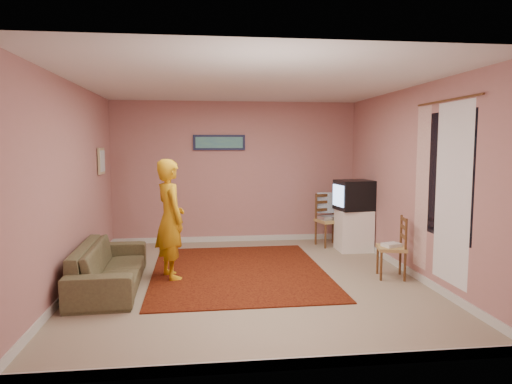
{
  "coord_description": "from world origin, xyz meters",
  "views": [
    {
      "loc": [
        -0.63,
        -5.94,
        1.81
      ],
      "look_at": [
        0.16,
        0.6,
        1.12
      ],
      "focal_mm": 32.0,
      "sensor_mm": 36.0,
      "label": 1
    }
  ],
  "objects": [
    {
      "name": "ground",
      "position": [
        0.0,
        0.0,
        0.0
      ],
      "size": [
        5.0,
        5.0,
        0.0
      ],
      "primitive_type": "plane",
      "color": "gray",
      "rests_on": "ground"
    },
    {
      "name": "wall_back",
      "position": [
        0.0,
        2.5,
        1.3
      ],
      "size": [
        4.5,
        0.02,
        2.6
      ],
      "primitive_type": "cube",
      "color": "#AF7373",
      "rests_on": "ground"
    },
    {
      "name": "wall_front",
      "position": [
        0.0,
        -2.5,
        1.3
      ],
      "size": [
        4.5,
        0.02,
        2.6
      ],
      "primitive_type": "cube",
      "color": "#AF7373",
      "rests_on": "ground"
    },
    {
      "name": "wall_left",
      "position": [
        -2.25,
        0.0,
        1.3
      ],
      "size": [
        0.02,
        5.0,
        2.6
      ],
      "primitive_type": "cube",
      "color": "#AF7373",
      "rests_on": "ground"
    },
    {
      "name": "wall_right",
      "position": [
        2.25,
        0.0,
        1.3
      ],
      "size": [
        0.02,
        5.0,
        2.6
      ],
      "primitive_type": "cube",
      "color": "#AF7373",
      "rests_on": "ground"
    },
    {
      "name": "ceiling",
      "position": [
        0.0,
        0.0,
        2.6
      ],
      "size": [
        4.5,
        5.0,
        0.02
      ],
      "primitive_type": "cube",
      "color": "silver",
      "rests_on": "wall_back"
    },
    {
      "name": "baseboard_back",
      "position": [
        0.0,
        2.49,
        0.05
      ],
      "size": [
        4.5,
        0.02,
        0.1
      ],
      "primitive_type": "cube",
      "color": "silver",
      "rests_on": "ground"
    },
    {
      "name": "baseboard_front",
      "position": [
        0.0,
        -2.49,
        0.05
      ],
      "size": [
        4.5,
        0.02,
        0.1
      ],
      "primitive_type": "cube",
      "color": "silver",
      "rests_on": "ground"
    },
    {
      "name": "baseboard_left",
      "position": [
        -2.24,
        0.0,
        0.05
      ],
      "size": [
        0.02,
        5.0,
        0.1
      ],
      "primitive_type": "cube",
      "color": "silver",
      "rests_on": "ground"
    },
    {
      "name": "baseboard_right",
      "position": [
        2.24,
        0.0,
        0.05
      ],
      "size": [
        0.02,
        5.0,
        0.1
      ],
      "primitive_type": "cube",
      "color": "silver",
      "rests_on": "ground"
    },
    {
      "name": "window",
      "position": [
        2.24,
        -0.9,
        1.45
      ],
      "size": [
        0.01,
        1.1,
        1.5
      ],
      "primitive_type": "cube",
      "color": "black",
      "rests_on": "wall_right"
    },
    {
      "name": "curtain_sheer",
      "position": [
        2.23,
        -1.05,
        1.25
      ],
      "size": [
        0.01,
        0.75,
        2.1
      ],
      "primitive_type": "cube",
      "color": "white",
      "rests_on": "wall_right"
    },
    {
      "name": "curtain_floral",
      "position": [
        2.21,
        -0.35,
        1.25
      ],
      "size": [
        0.01,
        0.35,
        2.1
      ],
      "primitive_type": "cube",
      "color": "#F0E3CC",
      "rests_on": "wall_right"
    },
    {
      "name": "curtain_rod",
      "position": [
        2.2,
        -0.9,
        2.32
      ],
      "size": [
        0.02,
        1.4,
        0.02
      ],
      "primitive_type": "cylinder",
      "rotation": [
        1.57,
        0.0,
        0.0
      ],
      "color": "brown",
      "rests_on": "wall_right"
    },
    {
      "name": "picture_back",
      "position": [
        -0.3,
        2.47,
        1.85
      ],
      "size": [
        0.95,
        0.04,
        0.28
      ],
      "color": "#131736",
      "rests_on": "wall_back"
    },
    {
      "name": "picture_left",
      "position": [
        -2.22,
        1.6,
        1.55
      ],
      "size": [
        0.04,
        0.38,
        0.42
      ],
      "color": "tan",
      "rests_on": "wall_left"
    },
    {
      "name": "area_rug",
      "position": [
        -0.12,
        0.41,
        0.01
      ],
      "size": [
        2.46,
        3.05,
        0.02
      ],
      "primitive_type": "cube",
      "rotation": [
        0.0,
        0.0,
        0.01
      ],
      "color": "black",
      "rests_on": "ground"
    },
    {
      "name": "tv_cabinet",
      "position": [
        1.95,
        1.5,
        0.35
      ],
      "size": [
        0.55,
        0.5,
        0.7
      ],
      "primitive_type": "cube",
      "color": "white",
      "rests_on": "ground"
    },
    {
      "name": "crt_tv",
      "position": [
        1.94,
        1.5,
        0.96
      ],
      "size": [
        0.65,
        0.59,
        0.51
      ],
      "rotation": [
        0.0,
        0.0,
        0.12
      ],
      "color": "black",
      "rests_on": "tv_cabinet"
    },
    {
      "name": "chair_a",
      "position": [
        1.64,
        1.91,
        0.57
      ],
      "size": [
        0.51,
        0.5,
        0.51
      ],
      "rotation": [
        0.0,
        0.0,
        0.26
      ],
      "color": "tan",
      "rests_on": "ground"
    },
    {
      "name": "dvd_player",
      "position": [
        1.64,
        1.91,
        0.51
      ],
      "size": [
        0.43,
        0.35,
        0.06
      ],
      "primitive_type": "cube",
      "rotation": [
        0.0,
        0.0,
        0.26
      ],
      "color": "#A9A9AE",
      "rests_on": "chair_a"
    },
    {
      "name": "blue_throw",
      "position": [
        1.64,
        2.1,
        0.75
      ],
      "size": [
        0.36,
        0.04,
        0.38
      ],
      "primitive_type": "cube",
      "color": "#84AFD8",
      "rests_on": "chair_a"
    },
    {
      "name": "chair_b",
      "position": [
        1.93,
        -0.12,
        0.51
      ],
      "size": [
        0.44,
        0.46,
        0.46
      ],
      "rotation": [
        0.0,
        0.0,
        -1.81
      ],
      "color": "tan",
      "rests_on": "ground"
    },
    {
      "name": "game_console",
      "position": [
        1.93,
        -0.12,
        0.45
      ],
      "size": [
        0.28,
        0.24,
        0.05
      ],
      "primitive_type": "cube",
      "rotation": [
        0.0,
        0.0,
        0.33
      ],
      "color": "silver",
      "rests_on": "chair_b"
    },
    {
      "name": "sofa",
      "position": [
        -1.8,
        -0.11,
        0.28
      ],
      "size": [
        0.82,
        1.95,
        0.56
      ],
      "primitive_type": "imported",
      "rotation": [
        0.0,
        0.0,
        1.61
      ],
      "color": "brown",
      "rests_on": "ground"
    },
    {
      "name": "person",
      "position": [
        -1.05,
        0.21,
        0.81
      ],
      "size": [
        0.59,
        0.7,
        1.62
      ],
      "primitive_type": "imported",
      "rotation": [
        0.0,
        0.0,
        1.98
      ],
      "color": "orange",
      "rests_on": "ground"
    }
  ]
}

